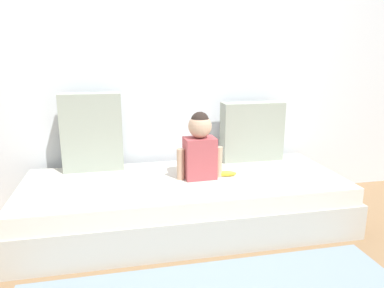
% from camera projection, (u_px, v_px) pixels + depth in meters
% --- Properties ---
extents(ground_plane, '(12.00, 12.00, 0.00)m').
position_uv_depth(ground_plane, '(185.00, 226.00, 2.68)').
color(ground_plane, '#93704C').
extents(back_wall, '(5.51, 0.10, 2.24)m').
position_uv_depth(back_wall, '(170.00, 67.00, 2.97)').
color(back_wall, silver).
rests_on(back_wall, ground).
extents(couch, '(2.31, 0.92, 0.37)m').
position_uv_depth(couch, '(185.00, 203.00, 2.64)').
color(couch, beige).
rests_on(couch, ground).
extents(throw_pillow_left, '(0.44, 0.16, 0.58)m').
position_uv_depth(throw_pillow_left, '(92.00, 132.00, 2.73)').
color(throw_pillow_left, '#99A393').
rests_on(throw_pillow_left, couch).
extents(throw_pillow_right, '(0.50, 0.16, 0.48)m').
position_uv_depth(throw_pillow_right, '(252.00, 131.00, 3.00)').
color(throw_pillow_right, '#99A393').
rests_on(throw_pillow_right, couch).
extents(toddler, '(0.33, 0.16, 0.48)m').
position_uv_depth(toddler, '(200.00, 146.00, 2.55)').
color(toddler, '#B24C51').
rests_on(toddler, couch).
extents(banana, '(0.18, 0.07, 0.04)m').
position_uv_depth(banana, '(225.00, 174.00, 2.64)').
color(banana, yellow).
rests_on(banana, couch).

